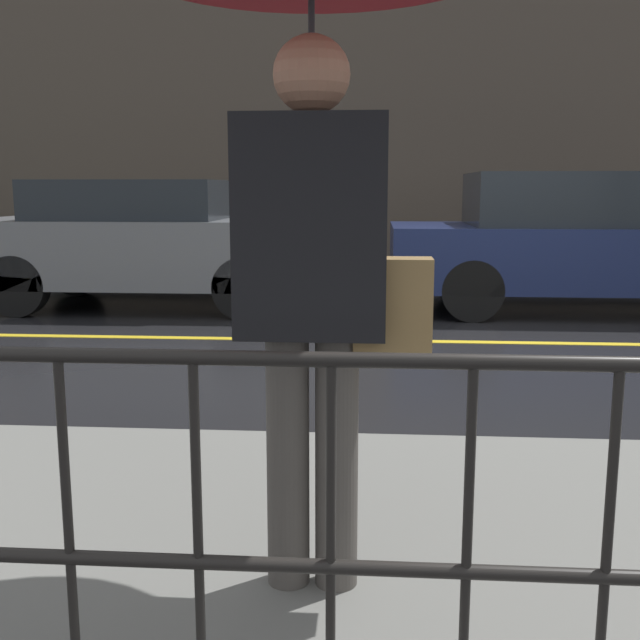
# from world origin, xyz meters

# --- Properties ---
(ground_plane) EXTENTS (80.00, 80.00, 0.00)m
(ground_plane) POSITION_xyz_m (0.00, 0.00, 0.00)
(ground_plane) COLOR black
(sidewalk_far) EXTENTS (28.00, 1.81, 0.13)m
(sidewalk_far) POSITION_xyz_m (0.00, 3.98, 0.06)
(sidewalk_far) COLOR slate
(sidewalk_far) RESTS_ON ground_plane
(lane_marking) EXTENTS (25.20, 0.12, 0.01)m
(lane_marking) POSITION_xyz_m (0.00, 0.00, 0.00)
(lane_marking) COLOR gold
(lane_marking) RESTS_ON ground_plane
(building_storefront) EXTENTS (28.00, 0.30, 6.83)m
(building_storefront) POSITION_xyz_m (0.00, 5.04, 3.41)
(building_storefront) COLOR #4C4238
(building_storefront) RESTS_ON ground_plane
(pedestrian) EXTENTS (1.16, 1.16, 2.18)m
(pedestrian) POSITION_xyz_m (-1.20, -4.61, 1.89)
(pedestrian) COLOR #4C4742
(pedestrian) RESTS_ON sidewalk_near
(car_grey) EXTENTS (4.12, 1.91, 1.51)m
(car_grey) POSITION_xyz_m (-3.73, 1.92, 0.78)
(car_grey) COLOR slate
(car_grey) RESTS_ON ground_plane
(car_navy) EXTENTS (4.49, 1.78, 1.59)m
(car_navy) POSITION_xyz_m (1.38, 1.92, 0.80)
(car_navy) COLOR #19234C
(car_navy) RESTS_ON ground_plane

